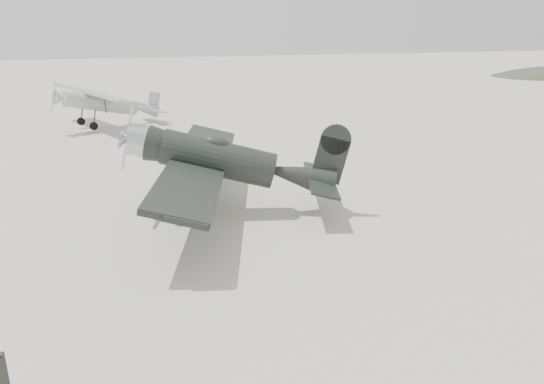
{
  "coord_description": "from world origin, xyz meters",
  "views": [
    {
      "loc": [
        -3.44,
        -14.98,
        7.08
      ],
      "look_at": [
        0.42,
        1.1,
        1.5
      ],
      "focal_mm": 35.0,
      "sensor_mm": 36.0,
      "label": 1
    }
  ],
  "objects": [
    {
      "name": "highwing_monoplane",
      "position": [
        -5.93,
        20.7,
        1.79
      ],
      "size": [
        7.69,
        9.7,
        2.87
      ],
      "rotation": [
        0.0,
        0.23,
        0.47
      ],
      "color": "#939597",
      "rests_on": "ground"
    },
    {
      "name": "lowwing_monoplane",
      "position": [
        -0.61,
        3.58,
        1.94
      ],
      "size": [
        8.24,
        11.4,
        3.66
      ],
      "rotation": [
        0.0,
        0.24,
        -0.23
      ],
      "color": "black",
      "rests_on": "ground"
    },
    {
      "name": "ground",
      "position": [
        0.0,
        0.0,
        0.0
      ],
      "size": [
        160.0,
        160.0,
        0.0
      ],
      "primitive_type": "plane",
      "color": "#AFAC9B",
      "rests_on": "ground"
    }
  ]
}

